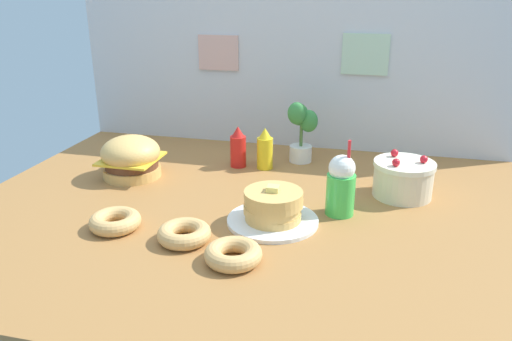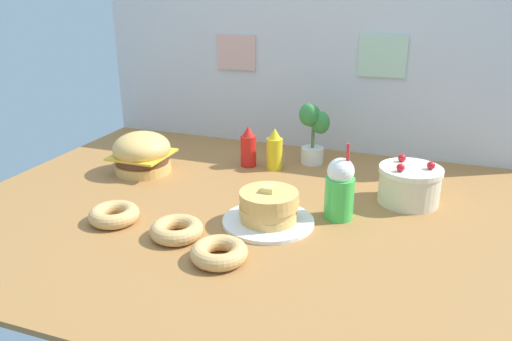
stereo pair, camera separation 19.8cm
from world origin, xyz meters
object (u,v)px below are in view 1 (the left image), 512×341
donut_pink_glaze (115,221)px  potted_plant (301,130)px  ketchup_bottle (238,148)px  cream_soda_cup (341,185)px  donut_vanilla (233,254)px  pancake_stack (273,209)px  layer_cake (403,179)px  burger (131,157)px  mustard_bottle (265,150)px  donut_chocolate (184,233)px

donut_pink_glaze → potted_plant: (0.55, 0.90, 0.14)m
ketchup_bottle → cream_soda_cup: (0.53, -0.43, 0.03)m
donut_vanilla → pancake_stack: bearing=77.9°
layer_cake → donut_vanilla: (-0.55, -0.69, -0.05)m
burger → potted_plant: (0.73, 0.40, 0.07)m
mustard_bottle → donut_chocolate: bearing=-98.0°
burger → cream_soda_cup: size_ratio=0.88×
cream_soda_cup → donut_vanilla: cream_soda_cup is taller
mustard_bottle → donut_pink_glaze: size_ratio=1.08×
pancake_stack → mustard_bottle: 0.60m
layer_cake → mustard_bottle: size_ratio=1.25×
ketchup_bottle → donut_chocolate: size_ratio=1.08×
donut_pink_glaze → potted_plant: size_ratio=0.61×
burger → donut_vanilla: 0.92m
burger → pancake_stack: 0.81m
potted_plant → donut_chocolate: bearing=-105.9°
mustard_bottle → donut_chocolate: size_ratio=1.08×
donut_vanilla → potted_plant: size_ratio=0.61×
cream_soda_cup → potted_plant: (-0.25, 0.57, 0.05)m
burger → donut_chocolate: (0.47, -0.53, -0.06)m
layer_cake → donut_chocolate: size_ratio=1.34×
ketchup_bottle → burger: bearing=-150.7°
burger → donut_chocolate: size_ratio=1.43×
mustard_bottle → donut_pink_glaze: bearing=-117.5°
burger → donut_vanilla: (0.67, -0.63, -0.06)m
mustard_bottle → burger: bearing=-156.3°
donut_vanilla → ketchup_bottle: bearing=104.7°
mustard_bottle → cream_soda_cup: bearing=-47.2°
ketchup_bottle → pancake_stack: bearing=-62.5°
donut_chocolate → mustard_bottle: bearing=82.0°
pancake_stack → layer_cake: bearing=38.4°
donut_chocolate → potted_plant: bearing=74.1°
pancake_stack → ketchup_bottle: ketchup_bottle is taller
cream_soda_cup → mustard_bottle: bearing=132.8°
burger → layer_cake: (1.22, 0.06, -0.01)m
mustard_bottle → pancake_stack: bearing=-74.2°
burger → cream_soda_cup: (0.98, -0.18, 0.03)m
ketchup_bottle → potted_plant: bearing=27.0°
pancake_stack → mustard_bottle: size_ratio=1.70×
pancake_stack → ketchup_bottle: 0.64m
ketchup_bottle → donut_vanilla: (0.23, -0.88, -0.06)m
pancake_stack → donut_pink_glaze: bearing=-161.7°
pancake_stack → donut_vanilla: pancake_stack is taller
donut_pink_glaze → donut_chocolate: (0.28, -0.03, 0.00)m
donut_pink_glaze → cream_soda_cup: bearing=22.2°
pancake_stack → mustard_bottle: (-0.16, 0.57, 0.04)m
cream_soda_cup → donut_chocolate: bearing=-145.2°
burger → potted_plant: 0.84m
donut_vanilla → potted_plant: (0.06, 1.02, 0.14)m
pancake_stack → donut_chocolate: bearing=-141.8°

